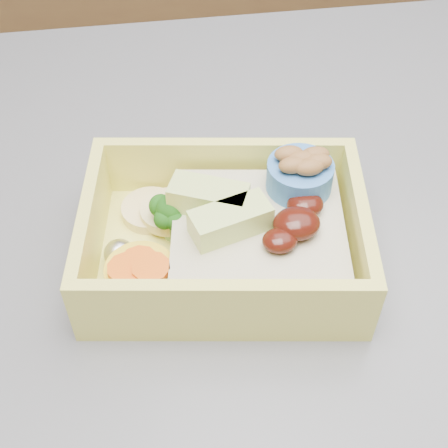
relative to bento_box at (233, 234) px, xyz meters
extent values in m
cube|color=brown|center=(0.10, 1.24, -0.50)|extent=(3.20, 0.60, 0.90)
cube|color=#3D3E43|center=(0.10, -0.06, -0.05)|extent=(1.24, 0.84, 0.04)
cube|color=#E8E260|center=(-0.01, 0.00, -0.02)|extent=(0.23, 0.18, 0.01)
cube|color=#E8E260|center=(0.00, 0.07, 0.01)|extent=(0.21, 0.04, 0.05)
cube|color=#E8E260|center=(-0.02, -0.07, 0.01)|extent=(0.21, 0.04, 0.05)
cube|color=#E8E260|center=(0.09, -0.02, 0.01)|extent=(0.03, 0.13, 0.05)
cube|color=#E8E260|center=(-0.10, 0.01, 0.01)|extent=(0.03, 0.13, 0.05)
cube|color=tan|center=(0.02, 0.00, 0.00)|extent=(0.14, 0.13, 0.03)
ellipsoid|color=#350D08|center=(0.04, -0.02, 0.02)|extent=(0.04, 0.03, 0.02)
ellipsoid|color=#350D08|center=(0.05, 0.00, 0.02)|extent=(0.03, 0.03, 0.02)
ellipsoid|color=#350D08|center=(0.03, -0.03, 0.02)|extent=(0.03, 0.03, 0.01)
cube|color=#C8DF74|center=(0.00, -0.01, 0.03)|extent=(0.06, 0.04, 0.02)
cube|color=#C8DF74|center=(-0.02, 0.02, 0.03)|extent=(0.06, 0.05, 0.02)
cylinder|color=#77A257|center=(-0.04, 0.02, -0.01)|extent=(0.01, 0.01, 0.02)
sphere|color=#1A5413|center=(-0.04, 0.02, 0.01)|extent=(0.02, 0.02, 0.02)
sphere|color=#1A5413|center=(-0.03, 0.02, 0.01)|extent=(0.02, 0.02, 0.02)
sphere|color=#1A5413|center=(-0.05, 0.03, 0.01)|extent=(0.02, 0.02, 0.02)
sphere|color=#1A5413|center=(-0.04, 0.01, 0.01)|extent=(0.02, 0.02, 0.02)
sphere|color=#1A5413|center=(-0.05, 0.01, 0.01)|extent=(0.02, 0.02, 0.02)
sphere|color=#1A5413|center=(-0.04, 0.03, 0.01)|extent=(0.02, 0.02, 0.02)
cylinder|color=yellow|center=(-0.07, -0.03, -0.01)|extent=(0.05, 0.05, 0.02)
cylinder|color=orange|center=(-0.07, -0.02, 0.01)|extent=(0.03, 0.03, 0.00)
cylinder|color=orange|center=(-0.08, -0.03, 0.01)|extent=(0.03, 0.03, 0.00)
cylinder|color=orange|center=(-0.06, -0.03, 0.01)|extent=(0.03, 0.03, 0.00)
cylinder|color=#D5BC7B|center=(-0.06, 0.05, -0.01)|extent=(0.05, 0.05, 0.01)
cylinder|color=#D5BC7B|center=(-0.05, 0.04, -0.01)|extent=(0.05, 0.05, 0.01)
ellipsoid|color=silver|center=(-0.02, 0.05, -0.01)|extent=(0.02, 0.02, 0.02)
ellipsoid|color=silver|center=(-0.09, 0.00, -0.01)|extent=(0.02, 0.02, 0.02)
cylinder|color=#3974C3|center=(0.06, 0.03, 0.03)|extent=(0.05, 0.05, 0.02)
ellipsoid|color=brown|center=(0.06, 0.03, 0.04)|extent=(0.02, 0.02, 0.01)
ellipsoid|color=brown|center=(0.07, 0.03, 0.04)|extent=(0.02, 0.02, 0.01)
ellipsoid|color=brown|center=(0.05, 0.03, 0.04)|extent=(0.02, 0.02, 0.01)
ellipsoid|color=brown|center=(0.06, 0.02, 0.04)|extent=(0.02, 0.02, 0.01)
ellipsoid|color=brown|center=(0.05, 0.02, 0.04)|extent=(0.02, 0.02, 0.01)
ellipsoid|color=brown|center=(0.07, 0.02, 0.04)|extent=(0.02, 0.02, 0.01)
camera|label=1|loc=(-0.05, -0.31, 0.35)|focal=50.00mm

